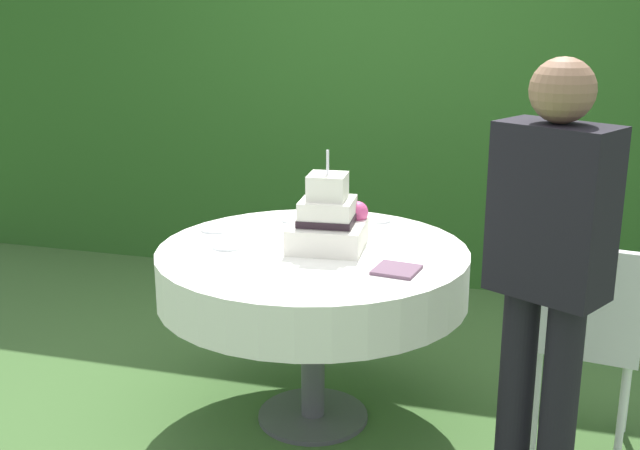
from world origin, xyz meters
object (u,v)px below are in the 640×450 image
Objects in this scene: garden_chair at (587,327)px; standing_person at (548,271)px; wedding_cake at (329,221)px; serving_plate_far at (294,219)px; serving_plate_near at (227,246)px; napkin_stack at (396,270)px; serving_plate_left at (215,229)px; serving_plate_right at (380,220)px; cake_table at (313,273)px.

standing_person is (-0.17, -0.52, 0.39)m from garden_chair.
wedding_cake is 0.46m from serving_plate_far.
serving_plate_near is 0.76× the size of napkin_stack.
standing_person is (1.27, -0.40, 0.15)m from serving_plate_near.
serving_plate_far is 0.38m from serving_plate_left.
serving_plate_right is at bearing 107.16° from napkin_stack.
serving_plate_left is at bearing -152.09° from serving_plate_right.
cake_table is at bearing -15.71° from serving_plate_left.
standing_person reaches higher than serving_plate_right.
serving_plate_near is 0.98× the size of serving_plate_left.
garden_chair is at bearing 71.92° from standing_person.
cake_table is 0.23m from wedding_cake.
napkin_stack reaches higher than serving_plate_far.
serving_plate_near is (-0.34, -0.08, 0.11)m from cake_table.
napkin_stack is (0.59, -0.57, 0.00)m from serving_plate_far.
serving_plate_near is at bearing -106.04° from serving_plate_far.
standing_person is (0.54, -0.30, 0.15)m from napkin_stack.
serving_plate_near is 0.26m from serving_plate_left.
napkin_stack is at bearing -72.84° from serving_plate_right.
serving_plate_far is at bearing 142.57° from standing_person.
serving_plate_near and serving_plate_left have the same top height.
serving_plate_left and serving_plate_right have the same top height.
serving_plate_right is 0.12× the size of garden_chair.
standing_person is (1.42, -0.62, 0.15)m from serving_plate_left.
cake_table is 1.11m from garden_chair.
napkin_stack is 0.18× the size of garden_chair.
serving_plate_right is at bearing 127.69° from standing_person.
serving_plate_right is at bearing 14.81° from serving_plate_far.
serving_plate_left is 1.19× the size of serving_plate_right.
serving_plate_far is 1.37m from garden_chair.
standing_person is (0.75, -0.97, 0.15)m from serving_plate_right.
cake_table is 0.46m from serving_plate_far.
serving_plate_far and serving_plate_left have the same top height.
serving_plate_left is 0.93m from napkin_stack.
cake_table is at bearing 13.12° from serving_plate_near.
standing_person is (1.14, -0.87, 0.15)m from serving_plate_far.
wedding_cake is 0.46× the size of garden_chair.
napkin_stack reaches higher than serving_plate_near.
serving_plate_right is 1.05m from garden_chair.
serving_plate_right is at bearing 75.45° from wedding_cake.
serving_plate_right reaches higher than cake_table.
serving_plate_far is 0.13× the size of garden_chair.
wedding_cake is (0.06, 0.04, 0.22)m from cake_table.
cake_table is at bearing -109.71° from serving_plate_right.
serving_plate_right is 1.24m from standing_person.
cake_table is at bearing -177.80° from garden_chair.
serving_plate_far reaches higher than cake_table.
wedding_cake is 3.37× the size of serving_plate_near.
wedding_cake is 0.43m from serving_plate_near.
standing_person reaches higher than serving_plate_near.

